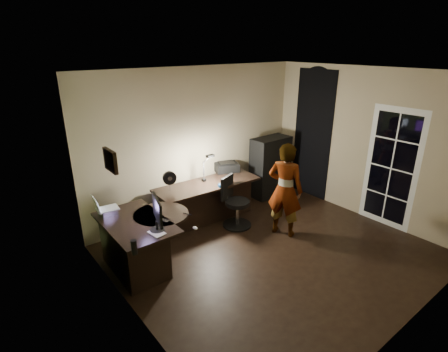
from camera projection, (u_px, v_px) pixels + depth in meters
floor at (273, 253)px, 5.45m from camera, size 4.50×4.00×0.01m
ceiling at (284, 72)px, 4.48m from camera, size 4.50×4.00×0.01m
wall_back at (198, 142)px, 6.43m from camera, size 4.50×0.01×2.70m
wall_front at (425, 225)px, 3.50m from camera, size 4.50×0.01×2.70m
wall_left at (129, 217)px, 3.65m from camera, size 0.01×4.00×2.70m
wall_right at (365, 145)px, 6.27m from camera, size 0.01×4.00×2.70m
green_wall_overlay at (130, 217)px, 3.66m from camera, size 0.00×4.00×2.70m
arched_doorway at (312, 135)px, 7.13m from camera, size 0.01×0.90×2.60m
french_door at (391, 168)px, 5.97m from camera, size 0.02×0.92×2.10m
framed_picture at (110, 161)px, 3.82m from camera, size 0.04×0.30×0.25m
desk_left at (138, 245)px, 4.95m from camera, size 0.81×1.31×0.75m
desk_right at (208, 202)px, 6.34m from camera, size 1.96×0.77×0.72m
cabinet at (270, 167)px, 7.33m from camera, size 0.84×0.42×1.26m
laptop_stand at (108, 212)px, 4.99m from camera, size 0.24×0.21×0.09m
laptop at (107, 202)px, 4.94m from camera, size 0.34×0.33×0.22m
monitor at (157, 219)px, 4.54m from camera, size 0.25×0.51×0.33m
mouse at (195, 228)px, 4.62m from camera, size 0.07×0.09×0.03m
phone at (165, 220)px, 4.84m from camera, size 0.10×0.14×0.01m
pen at (188, 214)px, 5.02m from camera, size 0.07×0.14×0.01m
speaker at (134, 247)px, 4.05m from camera, size 0.09×0.09×0.18m
notepad at (157, 233)px, 4.52m from camera, size 0.19×0.24×0.01m
desk_fan at (169, 181)px, 5.84m from camera, size 0.26×0.19×0.36m
headphones at (222, 184)px, 6.08m from camera, size 0.20×0.13×0.09m
printer at (227, 167)px, 6.78m from camera, size 0.53×0.47×0.19m
desk_lamp at (204, 167)px, 6.21m from camera, size 0.22×0.30×0.58m
office_chair at (237, 202)px, 6.09m from camera, size 0.66×0.66×0.91m
person at (285, 190)px, 5.73m from camera, size 0.58×0.68×1.60m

